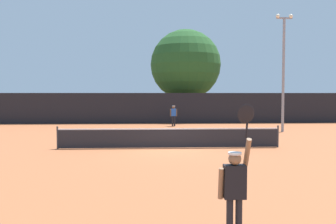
% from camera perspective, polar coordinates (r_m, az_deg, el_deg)
% --- Properties ---
extents(ground_plane, '(120.00, 120.00, 0.00)m').
position_cam_1_polar(ground_plane, '(17.27, 0.21, -5.79)').
color(ground_plane, '#9E5633').
extents(tennis_net, '(10.74, 0.08, 1.07)m').
position_cam_1_polar(tennis_net, '(17.20, 0.21, -4.10)').
color(tennis_net, '#232328').
rests_on(tennis_net, ground).
extents(perimeter_fence, '(38.98, 0.12, 2.70)m').
position_cam_1_polar(perimeter_fence, '(31.59, -1.14, 0.62)').
color(perimeter_fence, black).
rests_on(perimeter_fence, ground).
extents(player_serving, '(0.68, 0.39, 2.44)m').
position_cam_1_polar(player_serving, '(6.42, 10.69, -11.12)').
color(player_serving, black).
rests_on(player_serving, ground).
extents(player_receiving, '(0.57, 0.24, 1.66)m').
position_cam_1_polar(player_receiving, '(28.78, 0.90, -0.27)').
color(player_receiving, blue).
rests_on(player_receiving, ground).
extents(tennis_ball, '(0.07, 0.07, 0.07)m').
position_cam_1_polar(tennis_ball, '(19.80, -2.71, -4.57)').
color(tennis_ball, '#CCE033').
rests_on(tennis_ball, ground).
extents(light_pole, '(1.18, 0.28, 8.04)m').
position_cam_1_polar(light_pole, '(25.79, 18.02, 7.16)').
color(light_pole, gray).
rests_on(light_pole, ground).
extents(large_tree, '(7.02, 7.02, 9.05)m').
position_cam_1_polar(large_tree, '(36.02, 2.84, 7.56)').
color(large_tree, brown).
rests_on(large_tree, ground).
extents(parked_car_near, '(2.04, 4.26, 1.69)m').
position_cam_1_polar(parked_car_near, '(39.75, -5.94, 0.25)').
color(parked_car_near, navy).
rests_on(parked_car_near, ground).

